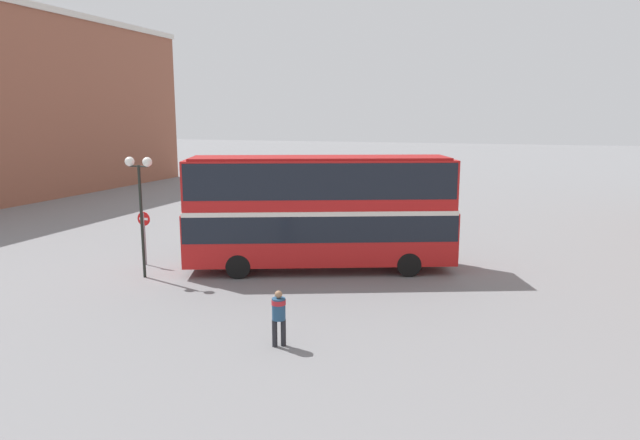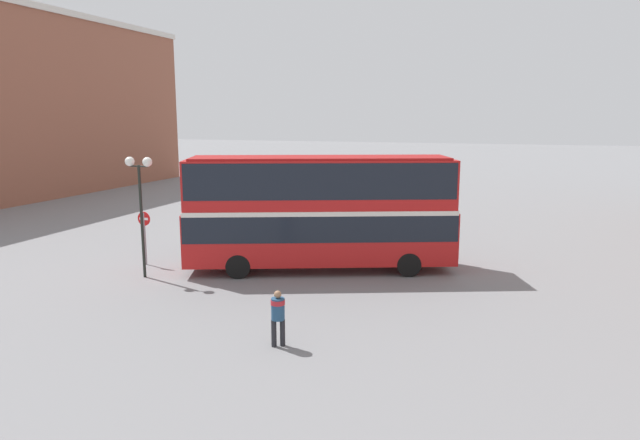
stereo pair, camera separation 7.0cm
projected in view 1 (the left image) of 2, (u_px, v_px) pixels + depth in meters
The scene contains 7 objects.
ground_plane at pixel (287, 267), 25.52m from camera, with size 240.00×240.00×0.00m, color slate.
building_row_left at pixel (2, 104), 45.76m from camera, with size 8.93×37.15×15.10m.
double_decker_bus at pixel (320, 206), 24.44m from camera, with size 11.65×6.51×4.95m.
pedestrian_foreground at pixel (279, 312), 16.54m from camera, with size 0.57×0.57×1.69m.
parked_car_kerb_near at pixel (303, 198), 41.95m from camera, with size 4.84×2.49×1.40m.
street_lamp_twin_globe at pixel (140, 184), 23.14m from camera, with size 1.23×0.39×5.02m.
no_entry_sign at pixel (144, 229), 25.55m from camera, with size 0.63×0.08×2.43m.
Camera 1 is at (9.21, -22.99, 6.66)m, focal length 32.00 mm.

